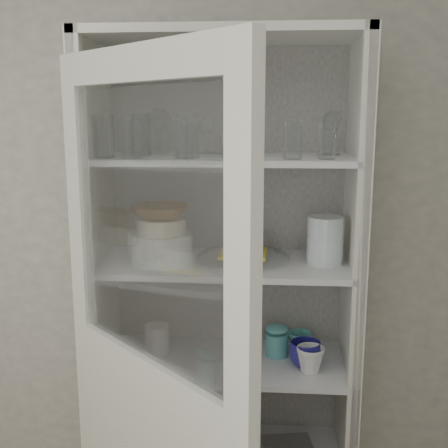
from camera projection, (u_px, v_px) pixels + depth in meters
The scene contains 32 objects.
wall_back at pixel (181, 237), 2.38m from camera, with size 3.60×0.02×2.60m, color #99978F.
pantry_cabinet at pixel (225, 333), 2.27m from camera, with size 1.00×0.45×2.10m.
cupboard_door at pixel (151, 428), 1.71m from camera, with size 0.67×0.66×2.00m.
tumbler_0 at pixel (104, 137), 1.96m from camera, with size 0.07×0.07×0.15m, color silver.
tumbler_1 at pixel (132, 140), 1.93m from camera, with size 0.07×0.07×0.13m, color silver.
tumbler_2 at pixel (188, 136), 1.95m from camera, with size 0.08×0.08×0.16m, color silver.
tumbler_3 at pixel (184, 139), 1.94m from camera, with size 0.07×0.07×0.13m, color silver.
tumbler_4 at pixel (232, 138), 1.91m from camera, with size 0.07×0.07×0.14m, color silver.
tumbler_5 at pixel (293, 140), 1.91m from camera, with size 0.07×0.07×0.13m, color silver.
tumbler_6 at pixel (327, 141), 1.91m from camera, with size 0.06×0.06×0.12m, color silver.
tumbler_7 at pixel (142, 135), 2.09m from camera, with size 0.07×0.07×0.15m, color silver.
tumbler_8 at pixel (142, 134), 2.09m from camera, with size 0.08×0.08×0.15m, color silver.
tumbler_9 at pixel (177, 136), 2.08m from camera, with size 0.07×0.07×0.14m, color silver.
goblet_0 at pixel (160, 129), 2.16m from camera, with size 0.09×0.09×0.19m, color silver, non-canonical shape.
goblet_1 at pixel (207, 133), 2.18m from camera, with size 0.07×0.07×0.15m, color silver, non-canonical shape.
goblet_2 at pixel (221, 133), 2.15m from camera, with size 0.07×0.07×0.16m, color silver, non-canonical shape.
goblet_3 at pixel (332, 130), 2.09m from camera, with size 0.08×0.08×0.18m, color silver, non-canonical shape.
plate_stack_front at pixel (162, 248), 2.11m from camera, with size 0.23×0.23×0.11m, color white.
plate_stack_back at pixel (154, 241), 2.25m from camera, with size 0.21×0.21×0.10m, color white.
cream_bowl at pixel (161, 226), 2.10m from camera, with size 0.19×0.19×0.06m, color beige.
terracotta_bowl at pixel (161, 211), 2.09m from camera, with size 0.21×0.21×0.05m, color brown.
glass_platter at pixel (243, 257), 2.15m from camera, with size 0.35×0.35×0.02m, color silver.
yellow_trivet at pixel (243, 253), 2.15m from camera, with size 0.18×0.18×0.01m, color yellow.
white_ramekin at pixel (243, 244), 2.14m from camera, with size 0.14×0.14×0.06m, color white.
grey_bowl_stack at pixel (325, 240), 2.09m from camera, with size 0.13×0.13×0.18m, color silver.
mug_blue at pixel (305, 354), 2.14m from camera, with size 0.13×0.13×0.10m, color navy.
mug_teal at pixel (300, 343), 2.26m from camera, with size 0.10×0.10×0.09m, color teal.
mug_white at pixel (310, 360), 2.10m from camera, with size 0.11×0.11×0.10m, color white.
teal_jar at pixel (277, 342), 2.24m from camera, with size 0.09×0.09×0.11m.
measuring_cups at pixel (131, 360), 2.16m from camera, with size 0.09×0.09×0.04m, color #9A9CAD.
white_canister at pixel (157, 339), 2.27m from camera, with size 0.10×0.10×0.11m, color white.
cream_dish at pixel (166, 441), 2.30m from camera, with size 0.23×0.23×0.07m, color beige.
Camera 1 is at (0.36, -0.80, 1.82)m, focal length 45.00 mm.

